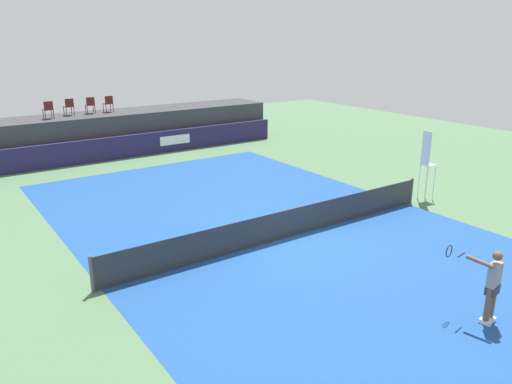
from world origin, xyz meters
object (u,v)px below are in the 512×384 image
Objects in this scene: spectator_chair_far_left at (48,109)px; spectator_chair_left at (69,106)px; net_post_near at (92,274)px; net_post_far at (411,191)px; umpire_chair at (427,161)px; tennis_player at (492,284)px; spectator_chair_center at (90,104)px; tennis_ball at (296,214)px; spectator_chair_right at (108,103)px.

spectator_chair_left is at bearing 24.87° from spectator_chair_far_left.
net_post_far is at bearing 0.00° from net_post_near.
umpire_chair reaches higher than net_post_far.
spectator_chair_far_left is 18.34m from umpire_chair.
tennis_player is at bearing -133.48° from umpire_chair.
spectator_chair_center is at bearing 118.08° from umpire_chair.
spectator_chair_left is 16.12m from net_post_near.
net_post_far is at bearing -17.50° from tennis_ball.
net_post_far is at bearing -178.95° from umpire_chair.
spectator_chair_far_left is 0.32× the size of umpire_chair.
umpire_chair is at bearing -61.92° from spectator_chair_center.
net_post_far is 8.47m from tennis_player.
net_post_far is 14.71× the size of tennis_ball.
spectator_chair_left and spectator_chair_right have the same top height.
spectator_chair_right is at bearing 9.07° from spectator_chair_far_left.
spectator_chair_left reaches higher than tennis_ball.
spectator_chair_left reaches higher than net_post_near.
umpire_chair is 2.76× the size of net_post_far.
net_post_near is 14.71× the size of tennis_ball.
net_post_near is 0.56× the size of tennis_player.
tennis_ball is at bearing 162.50° from net_post_far.
spectator_chair_center reaches higher than umpire_chair.
net_post_near is at bearing -99.96° from spectator_chair_far_left.
spectator_chair_far_left is 1.00× the size of spectator_chair_right.
spectator_chair_far_left is at bearing 101.49° from tennis_player.
spectator_chair_right is 14.44m from tennis_ball.
spectator_chair_right is 17.14m from umpire_chair.
umpire_chair is at bearing -54.82° from spectator_chair_far_left.
spectator_chair_center is 0.32× the size of umpire_chair.
tennis_player reaches higher than tennis_ball.
net_post_near is at bearing 137.10° from tennis_player.
spectator_chair_center is 1.00× the size of spectator_chair_right.
spectator_chair_far_left reaches higher than tennis_ball.
tennis_ball is at bearing 165.06° from umpire_chair.
umpire_chair is 9.00m from tennis_player.
net_post_near is (-2.63, -14.97, -2.19)m from spectator_chair_far_left.
net_post_near is at bearing -107.57° from spectator_chair_center.
net_post_far reaches higher than tennis_ball.
spectator_chair_far_left is 3.31m from spectator_chair_right.
spectator_chair_center is (1.12, -0.01, 0.00)m from spectator_chair_left.
spectator_chair_far_left reaches higher than umpire_chair.
net_post_far is (12.40, 0.00, 0.00)m from net_post_near.
spectator_chair_far_left is at bearing 123.12° from net_post_far.
spectator_chair_left is 14.88m from tennis_ball.
tennis_player is (3.21, -22.02, -1.73)m from spectator_chair_left.
spectator_chair_far_left is 21.99m from tennis_player.
net_post_far is at bearing 50.27° from tennis_player.
net_post_near is 7.98m from tennis_ball.
spectator_chair_right is 22.09m from tennis_player.
spectator_chair_right is at bearing -0.63° from spectator_chair_center.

